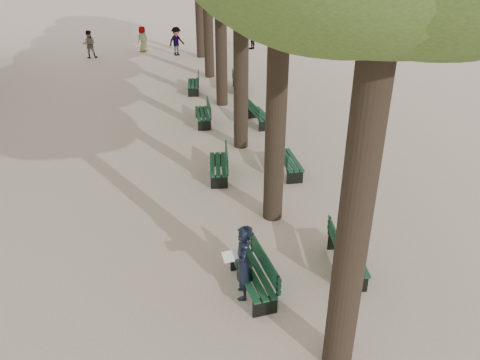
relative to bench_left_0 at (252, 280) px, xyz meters
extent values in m
plane|color=#BFA591|center=(-0.37, -0.11, -0.27)|extent=(120.00, 120.00, 0.00)
cylinder|color=#33261C|center=(1.13, -2.11, 3.48)|extent=(0.52, 0.52, 7.50)
cylinder|color=#33261C|center=(1.13, 2.89, 3.48)|extent=(0.52, 0.52, 7.50)
cylinder|color=#33261C|center=(1.13, 7.89, 3.48)|extent=(0.52, 0.52, 7.50)
cylinder|color=#33261C|center=(1.13, 12.89, 3.48)|extent=(0.52, 0.52, 7.50)
cylinder|color=#33261C|center=(1.13, 17.89, 3.48)|extent=(0.52, 0.52, 7.50)
cube|color=black|center=(-0.02, 0.00, -0.05)|extent=(0.75, 1.85, 0.45)
cube|color=#0D301E|center=(-0.02, 0.00, 0.18)|extent=(0.77, 1.86, 0.04)
cube|color=#0D301E|center=(0.26, 0.03, 0.45)|extent=(0.28, 1.79, 0.40)
cube|color=black|center=(-0.02, 5.53, -0.05)|extent=(0.72, 1.85, 0.45)
cube|color=#0D301E|center=(-0.02, 5.53, 0.18)|extent=(0.74, 1.85, 0.04)
cube|color=#0D301E|center=(0.26, 5.50, 0.45)|extent=(0.24, 1.79, 0.40)
cube|color=black|center=(-0.02, 10.48, -0.05)|extent=(0.56, 1.81, 0.45)
cube|color=#0D301E|center=(-0.02, 10.48, 0.18)|extent=(0.58, 1.81, 0.04)
cube|color=#0D301E|center=(0.26, 10.47, 0.45)|extent=(0.08, 1.80, 0.40)
cube|color=black|center=(-0.02, 15.08, -0.05)|extent=(0.69, 1.84, 0.45)
cube|color=#0D301E|center=(-0.02, 15.08, 0.18)|extent=(0.71, 1.84, 0.04)
cube|color=#0D301E|center=(0.26, 15.06, 0.45)|extent=(0.21, 1.80, 0.40)
cube|color=black|center=(2.28, 0.35, -0.05)|extent=(0.73, 1.85, 0.45)
cube|color=#0D301E|center=(2.28, 0.35, 0.18)|extent=(0.75, 1.85, 0.04)
cube|color=#0D301E|center=(2.01, 0.39, 0.45)|extent=(0.26, 1.79, 0.40)
cube|color=black|center=(2.28, 5.46, -0.05)|extent=(0.53, 1.80, 0.45)
cube|color=#0D301E|center=(2.28, 5.46, 0.18)|extent=(0.55, 1.80, 0.04)
cube|color=#0D301E|center=(2.00, 5.46, 0.45)|extent=(0.05, 1.80, 0.40)
cube|color=black|center=(2.28, 10.02, -0.05)|extent=(0.71, 1.84, 0.45)
cube|color=#0D301E|center=(2.28, 10.02, 0.18)|extent=(0.73, 1.85, 0.04)
cube|color=#0D301E|center=(2.01, 9.99, 0.45)|extent=(0.23, 1.79, 0.40)
cube|color=black|center=(2.28, 14.93, -0.05)|extent=(0.68, 1.84, 0.45)
cube|color=#0D301E|center=(2.28, 14.93, 0.18)|extent=(0.70, 1.84, 0.04)
cube|color=#0D301E|center=(2.00, 14.96, 0.45)|extent=(0.20, 1.80, 0.40)
imported|color=black|center=(-0.23, -0.12, 0.58)|extent=(0.42, 0.72, 1.71)
cube|color=white|center=(-0.48, -0.12, 0.78)|extent=(0.37, 0.29, 0.12)
imported|color=#262628|center=(-5.88, 23.86, 0.59)|extent=(0.84, 0.37, 1.72)
imported|color=#262628|center=(4.90, 24.78, 0.58)|extent=(0.94, 0.96, 1.71)
imported|color=#262628|center=(-2.54, 25.21, 0.56)|extent=(0.82, 0.79, 1.66)
imported|color=#262628|center=(-0.35, 23.67, 0.63)|extent=(1.17, 0.94, 1.80)
camera|label=1|loc=(-1.61, -7.74, 6.47)|focal=35.00mm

